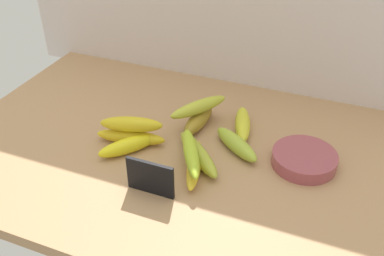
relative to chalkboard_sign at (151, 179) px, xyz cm
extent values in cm
cube|color=tan|center=(-4.14, 16.75, -5.36)|extent=(110.00, 76.00, 3.00)
cube|color=black|center=(0.00, -0.07, 0.34)|extent=(11.00, 0.80, 8.40)
cube|color=olive|center=(0.00, 0.73, -3.56)|extent=(9.90, 1.20, 0.60)
cylinder|color=#98454D|center=(29.57, 22.08, -2.23)|extent=(15.38, 15.38, 3.26)
ellipsoid|color=yellow|center=(-11.62, 10.95, -1.91)|extent=(12.77, 14.41, 3.89)
ellipsoid|color=olive|center=(0.45, 27.86, -1.69)|extent=(5.44, 15.40, 4.34)
ellipsoid|color=gold|center=(11.94, 30.38, -1.88)|extent=(8.39, 16.16, 3.96)
ellipsoid|color=gold|center=(-12.79, 14.46, -2.01)|extent=(18.14, 7.11, 3.70)
ellipsoid|color=#9EB534|center=(13.01, 21.25, -1.84)|extent=(14.84, 12.47, 4.03)
ellipsoid|color=#A2AC30|center=(5.56, 14.21, -1.87)|extent=(16.49, 15.98, 3.97)
ellipsoid|color=yellow|center=(6.09, 10.59, -2.25)|extent=(7.84, 18.05, 3.22)
ellipsoid|color=#A4C029|center=(5.23, 10.49, 1.02)|extent=(11.59, 17.74, 3.31)
ellipsoid|color=gold|center=(0.41, 27.89, 2.25)|extent=(12.61, 16.35, 3.53)
ellipsoid|color=gold|center=(-12.46, 14.78, 1.80)|extent=(16.18, 8.27, 3.91)
camera|label=1|loc=(34.91, -63.37, 63.15)|focal=41.09mm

